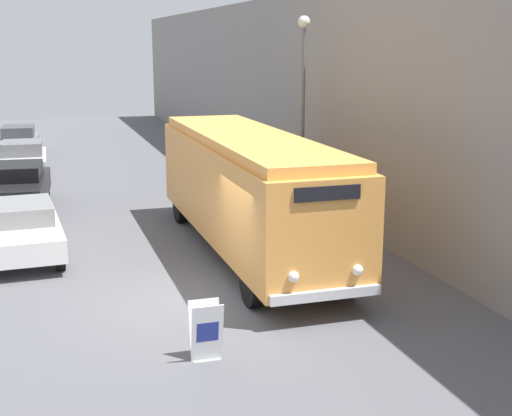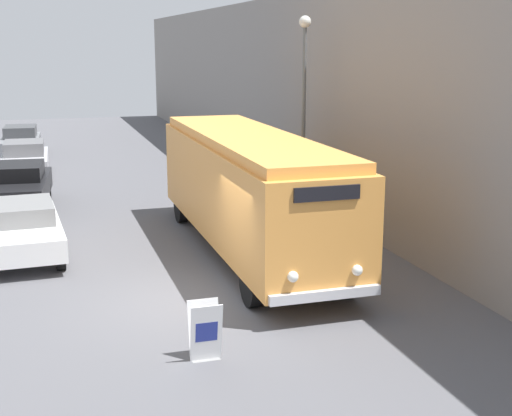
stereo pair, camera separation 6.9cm
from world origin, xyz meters
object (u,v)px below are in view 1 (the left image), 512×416
object	(u,v)px
sign_board	(206,332)
parked_car_mid	(17,186)
parked_car_distant	(19,141)
vintage_bus	(248,186)
parked_car_near	(21,228)
streetlamp	(303,89)
parked_car_far	(23,159)

from	to	relation	value
sign_board	parked_car_mid	world-z (taller)	parked_car_mid
parked_car_mid	parked_car_distant	distance (m)	11.80
vintage_bus	parked_car_near	distance (m)	6.00
streetlamp	parked_car_near	xyz separation A→B (m)	(-8.37, -1.55, -3.31)
vintage_bus	parked_car_mid	world-z (taller)	vintage_bus
parked_car_far	parked_car_distant	world-z (taller)	parked_car_distant
streetlamp	parked_car_far	size ratio (longest dim) A/B	1.39
streetlamp	parked_car_distant	distance (m)	18.37
parked_car_near	parked_car_far	xyz separation A→B (m)	(-0.02, 11.84, 0.00)
vintage_bus	parked_car_near	size ratio (longest dim) A/B	2.25
streetlamp	parked_car_distant	bearing A→B (deg)	118.49
vintage_bus	parked_car_distant	world-z (taller)	vintage_bus
sign_board	parked_car_distant	xyz separation A→B (m)	(-3.37, 24.99, 0.23)
parked_car_distant	vintage_bus	bearing A→B (deg)	-69.65
vintage_bus	streetlamp	xyz separation A→B (m)	(2.67, 3.09, 2.25)
vintage_bus	parked_car_mid	xyz separation A→B (m)	(-5.87, 7.17, -1.01)
vintage_bus	parked_car_near	bearing A→B (deg)	164.92
streetlamp	parked_car_distant	xyz separation A→B (m)	(-8.62, 15.88, -3.30)
sign_board	parked_car_far	bearing A→B (deg)	99.19
vintage_bus	parked_car_far	xyz separation A→B (m)	(-5.72, 13.38, -1.06)
parked_car_near	streetlamp	bearing A→B (deg)	7.85
parked_car_far	parked_car_mid	bearing A→B (deg)	-89.89
vintage_bus	parked_car_near	xyz separation A→B (m)	(-5.70, 1.54, -1.06)
streetlamp	parked_car_far	world-z (taller)	streetlamp
streetlamp	parked_car_near	size ratio (longest dim) A/B	1.33
vintage_bus	parked_car_distant	bearing A→B (deg)	107.42
vintage_bus	parked_car_far	size ratio (longest dim) A/B	2.35
parked_car_distant	streetlamp	bearing A→B (deg)	-58.58
sign_board	vintage_bus	bearing A→B (deg)	66.78
parked_car_far	streetlamp	bearing A→B (deg)	-49.33
parked_car_mid	parked_car_distant	size ratio (longest dim) A/B	1.04
sign_board	parked_car_mid	distance (m)	13.60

